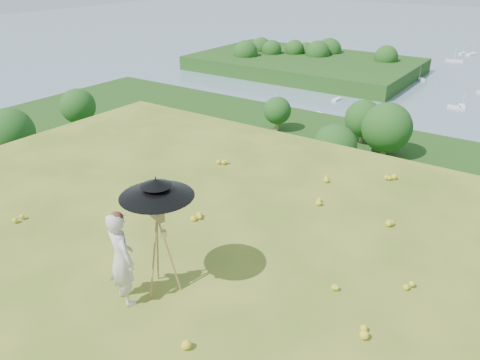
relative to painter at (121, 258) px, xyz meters
The scene contains 10 objects.
ground 1.94m from the painter, 130.92° to the left, with size 14.00×14.00×0.00m, color #546E1F.
forest_slope 47.01m from the painter, 91.83° to the left, with size 140.00×56.00×22.00m, color #1C3E11.
shoreline_tier 84.75m from the painter, 90.87° to the left, with size 170.00×28.00×8.00m, color #6D6457.
peninsula 176.44m from the painter, 115.97° to the left, with size 90.00×60.00×12.00m, color #1C3E11, non-canonical shape.
slope_trees 39.64m from the painter, 91.83° to the left, with size 110.00×50.00×6.00m, color #1F5018, non-canonical shape.
wildflowers 2.10m from the painter, 126.14° to the left, with size 10.00×10.50×0.12m, color yellow, non-canonical shape.
painter is the anchor object (origin of this frame).
field_easel 0.61m from the painter, 61.71° to the left, with size 0.63×0.63×1.67m, color #A47844, non-canonical shape.
sun_umbrella 1.11m from the painter, 62.23° to the left, with size 1.14×1.14×0.67m, color black, non-canonical shape.
painter_cap 0.75m from the painter, ahead, with size 0.21×0.25×0.10m, color #D17272, non-canonical shape.
Camera 1 is at (6.02, -5.20, 4.97)m, focal length 35.00 mm.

